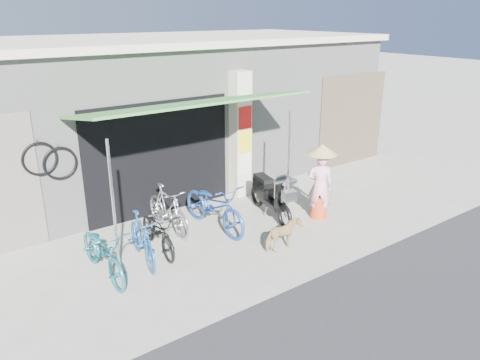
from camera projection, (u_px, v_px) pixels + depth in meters
ground at (278, 239)px, 9.29m from camera, size 80.00×80.00×0.00m
bicycle_shop at (156, 108)px, 12.53m from camera, size 12.30×5.30×3.66m
shop_pillar at (240, 135)px, 11.11m from camera, size 0.42×0.44×3.00m
awning at (192, 106)px, 9.17m from camera, size 4.60×1.88×2.72m
neighbour_right at (352, 120)px, 13.60m from camera, size 2.60×0.06×2.60m
bike_teal at (103, 252)px, 7.83m from camera, size 0.63×1.75×0.92m
bike_blue at (142, 239)px, 8.29m from camera, size 0.66×1.57×0.91m
bike_black at (158, 231)px, 8.70m from camera, size 0.67×1.57×0.80m
bike_silver at (168, 209)px, 9.47m from camera, size 0.49×1.64×0.98m
bike_navy at (214, 206)px, 9.56m from camera, size 0.79×1.99×1.03m
street_dog at (283, 235)px, 8.77m from camera, size 0.73×0.34×0.61m
moped at (269, 196)px, 10.18m from camera, size 0.67×1.84×1.05m
nun at (320, 182)px, 10.01m from camera, size 0.64×0.64×1.66m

